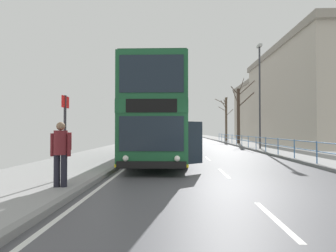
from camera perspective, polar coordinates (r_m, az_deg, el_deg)
ground at (r=7.01m, az=11.01°, el=-13.99°), size 15.80×140.00×0.20m
double_decker_bus_main at (r=13.61m, az=-1.76°, el=2.03°), size 3.27×10.77×4.47m
pedestrian_railing_far_kerb at (r=20.44m, az=19.76°, el=-3.20°), size 0.05×33.32×0.99m
pedestrian_with_backpack at (r=7.07m, az=-23.53°, el=-4.89°), size 0.54×0.52×1.69m
bus_stop_sign_near at (r=8.15m, az=-22.80°, el=-0.23°), size 0.08×0.44×2.55m
street_lamp_far_side at (r=21.47m, az=20.51°, el=8.09°), size 0.28×0.60×8.46m
bare_tree_far_00 at (r=29.21m, az=16.10°, el=2.74°), size 2.41×2.53×7.25m
bare_tree_far_01 at (r=36.79m, az=13.32°, el=1.90°), size 2.60×2.56×6.28m
background_building_00 at (r=32.11m, az=30.70°, el=6.05°), size 9.51×18.14×10.91m
background_building_01 at (r=51.04m, az=21.55°, el=3.23°), size 9.12×12.83×10.61m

